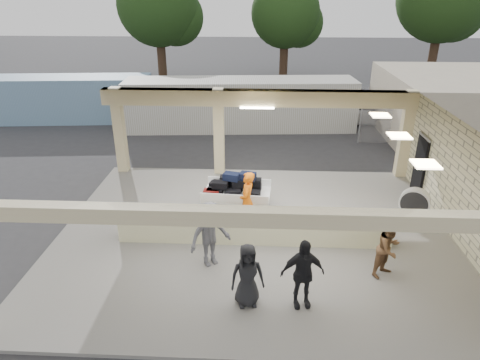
# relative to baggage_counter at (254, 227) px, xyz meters

# --- Properties ---
(ground) EXTENTS (120.00, 120.00, 0.00)m
(ground) POSITION_rel_baggage_counter_xyz_m (0.00, 0.50, -0.59)
(ground) COLOR #2D2D30
(ground) RESTS_ON ground
(pavilion) EXTENTS (12.01, 10.00, 3.55)m
(pavilion) POSITION_rel_baggage_counter_xyz_m (0.21, 1.16, 0.76)
(pavilion) COLOR slate
(pavilion) RESTS_ON ground
(baggage_counter) EXTENTS (8.20, 0.58, 0.98)m
(baggage_counter) POSITION_rel_baggage_counter_xyz_m (0.00, 0.00, 0.00)
(baggage_counter) COLOR beige
(baggage_counter) RESTS_ON pavilion
(luggage_cart) EXTENTS (2.34, 1.56, 1.31)m
(luggage_cart) POSITION_rel_baggage_counter_xyz_m (-0.67, 2.07, 0.22)
(luggage_cart) COLOR white
(luggage_cart) RESTS_ON pavilion
(drum_fan) EXTENTS (1.00, 0.72, 1.07)m
(drum_fan) POSITION_rel_baggage_counter_xyz_m (5.19, 1.65, 0.08)
(drum_fan) COLOR white
(drum_fan) RESTS_ON pavilion
(baggage_handler) EXTENTS (0.44, 0.72, 1.88)m
(baggage_handler) POSITION_rel_baggage_counter_xyz_m (-0.23, 0.80, 0.45)
(baggage_handler) COLOR orange
(baggage_handler) RESTS_ON pavilion
(passenger_a) EXTENTS (0.81, 0.75, 1.59)m
(passenger_a) POSITION_rel_baggage_counter_xyz_m (3.50, -1.44, 0.31)
(passenger_a) COLOR brown
(passenger_a) RESTS_ON pavilion
(passenger_b) EXTENTS (1.09, 0.54, 1.77)m
(passenger_b) POSITION_rel_baggage_counter_xyz_m (1.18, -2.74, 0.40)
(passenger_b) COLOR black
(passenger_b) RESTS_ON pavilion
(passenger_c) EXTENTS (1.23, 1.05, 1.87)m
(passenger_c) POSITION_rel_baggage_counter_xyz_m (-1.14, -1.21, 0.45)
(passenger_c) COLOR #4C4C52
(passenger_c) RESTS_ON pavilion
(passenger_d) EXTENTS (0.84, 0.46, 1.62)m
(passenger_d) POSITION_rel_baggage_counter_xyz_m (-0.10, -2.76, 0.32)
(passenger_d) COLOR black
(passenger_d) RESTS_ON pavilion
(car_white_a) EXTENTS (4.75, 2.63, 1.30)m
(car_white_a) POSITION_rel_baggage_counter_xyz_m (6.23, 13.16, 0.06)
(car_white_a) COLOR white
(car_white_a) RESTS_ON ground
(car_white_b) EXTENTS (4.75, 2.52, 1.42)m
(car_white_b) POSITION_rel_baggage_counter_xyz_m (12.49, 13.74, 0.13)
(car_white_b) COLOR white
(car_white_b) RESTS_ON ground
(car_dark) EXTENTS (4.37, 4.24, 1.50)m
(car_dark) POSITION_rel_baggage_counter_xyz_m (6.87, 14.67, 0.16)
(car_dark) COLOR black
(car_dark) RESTS_ON ground
(container_white) EXTENTS (12.34, 3.34, 2.64)m
(container_white) POSITION_rel_baggage_counter_xyz_m (-0.97, 11.71, 0.73)
(container_white) COLOR beige
(container_white) RESTS_ON ground
(container_blue) EXTENTS (9.78, 3.19, 2.50)m
(container_blue) POSITION_rel_baggage_counter_xyz_m (-11.05, 12.76, 0.66)
(container_blue) COLOR #6C8DAD
(container_blue) RESTS_ON ground
(tree_left) EXTENTS (6.60, 6.30, 9.00)m
(tree_left) POSITION_rel_baggage_counter_xyz_m (-7.68, 24.66, 5.00)
(tree_left) COLOR #382619
(tree_left) RESTS_ON ground
(tree_mid) EXTENTS (6.00, 5.60, 8.00)m
(tree_mid) POSITION_rel_baggage_counter_xyz_m (2.32, 26.66, 4.38)
(tree_mid) COLOR #382619
(tree_mid) RESTS_ON ground
(tree_right) EXTENTS (7.20, 7.00, 10.00)m
(tree_right) POSITION_rel_baggage_counter_xyz_m (14.32, 25.66, 5.63)
(tree_right) COLOR #382619
(tree_right) RESTS_ON ground
(adjacent_building) EXTENTS (6.00, 8.00, 3.20)m
(adjacent_building) POSITION_rel_baggage_counter_xyz_m (9.50, 10.50, 1.01)
(adjacent_building) COLOR #B9AC93
(adjacent_building) RESTS_ON ground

